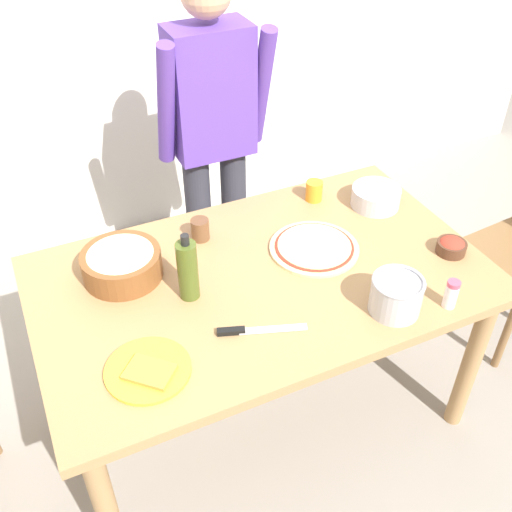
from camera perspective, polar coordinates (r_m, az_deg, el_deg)
The scene contains 14 objects.
ground at distance 2.66m, azimuth 0.47°, elevation -14.34°, with size 8.00×8.00×0.00m, color gray.
dining_table at distance 2.16m, azimuth 0.56°, elevation -3.66°, with size 1.60×0.96×0.76m.
person_cook at distance 2.63m, azimuth -4.17°, elevation 11.74°, with size 0.49×0.25×1.62m.
pizza_raw_on_board at distance 2.22m, azimuth 5.64°, elevation 0.83°, with size 0.34×0.34×0.02m.
plate_with_slice at distance 1.81m, azimuth -10.37°, elevation -10.78°, with size 0.26×0.26×0.02m.
popcorn_bowl at distance 2.11m, azimuth -12.86°, elevation -0.58°, with size 0.28×0.28×0.11m.
mixing_bowl_steel at distance 2.49m, azimuth 11.48°, elevation 5.62°, with size 0.20×0.20×0.08m.
small_sauce_bowl at distance 2.30m, azimuth 18.36°, elevation 0.91°, with size 0.11×0.11×0.06m.
olive_oil_bottle at distance 1.96m, azimuth -6.61°, elevation -1.34°, with size 0.07×0.07×0.26m.
steel_pot at distance 1.98m, azimuth 13.38°, elevation -3.67°, with size 0.17×0.17×0.13m.
cup_orange at distance 2.48m, azimuth 5.63°, elevation 6.28°, with size 0.07×0.07×0.09m, color orange.
cup_small_brown at distance 2.26m, azimuth -5.42°, elevation 2.57°, with size 0.07×0.07×0.09m, color brown.
salt_shaker at distance 2.05m, azimuth 18.33°, elevation -3.50°, with size 0.04×0.04×0.11m.
chef_knife at distance 1.90m, azimuth -0.50°, elevation -7.18°, with size 0.28×0.12×0.02m.
Camera 1 is at (-0.69, -1.44, 2.13)m, focal length 41.43 mm.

